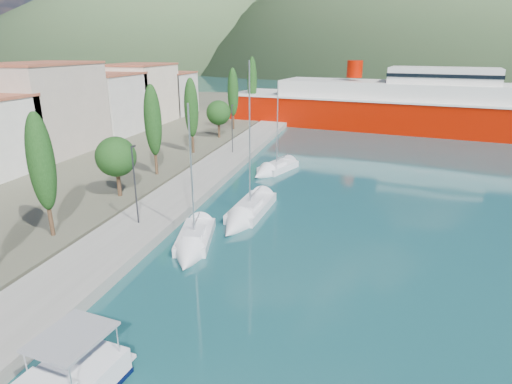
# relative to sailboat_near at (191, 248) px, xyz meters

# --- Properties ---
(ground) EXTENTS (1400.00, 1400.00, 0.00)m
(ground) POSITION_rel_sailboat_near_xyz_m (3.68, 110.04, -0.30)
(ground) COLOR #184A4F
(quay) EXTENTS (5.00, 88.00, 0.80)m
(quay) POSITION_rel_sailboat_near_xyz_m (-5.32, 16.04, 0.10)
(quay) COLOR gray
(quay) RESTS_ON ground
(town_buildings) EXTENTS (9.20, 69.20, 11.30)m
(town_buildings) POSITION_rel_sailboat_near_xyz_m (-28.32, 26.95, 5.26)
(town_buildings) COLOR beige
(town_buildings) RESTS_ON land_strip
(tree_row) EXTENTS (3.66, 63.31, 11.42)m
(tree_row) POSITION_rel_sailboat_near_xyz_m (-10.33, 22.92, 5.44)
(tree_row) COLOR #47301E
(tree_row) RESTS_ON land_strip
(lamp_posts) EXTENTS (0.15, 43.22, 6.06)m
(lamp_posts) POSITION_rel_sailboat_near_xyz_m (-5.32, 4.19, 3.78)
(lamp_posts) COLOR #2D2D33
(lamp_posts) RESTS_ON quay
(sailboat_near) EXTENTS (3.99, 8.09, 11.16)m
(sailboat_near) POSITION_rel_sailboat_near_xyz_m (0.00, 0.00, 0.00)
(sailboat_near) COLOR silver
(sailboat_near) RESTS_ON ground
(sailboat_mid) EXTENTS (3.15, 9.73, 13.80)m
(sailboat_mid) POSITION_rel_sailboat_near_xyz_m (1.93, 6.33, 0.03)
(sailboat_mid) COLOR silver
(sailboat_mid) RESTS_ON ground
(sailboat_far) EXTENTS (4.89, 7.81, 10.96)m
(sailboat_far) POSITION_rel_sailboat_near_xyz_m (0.95, 20.73, 0.01)
(sailboat_far) COLOR silver
(sailboat_far) RESTS_ON ground
(ferry) EXTENTS (62.43, 22.53, 12.14)m
(ferry) POSITION_rel_sailboat_near_xyz_m (16.94, 54.10, 3.39)
(ferry) COLOR #A10F00
(ferry) RESTS_ON ground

